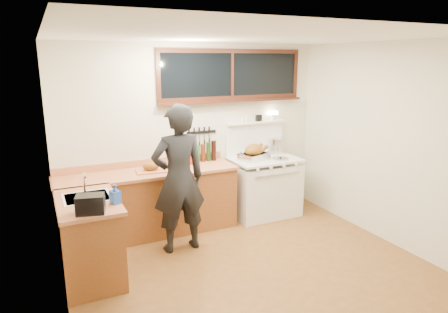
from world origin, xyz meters
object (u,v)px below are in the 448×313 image
vintage_stove (264,185)px  cutting_board (151,168)px  roast_turkey (254,153)px  man (179,179)px

vintage_stove → cutting_board: vintage_stove is taller
cutting_board → roast_turkey: roast_turkey is taller
vintage_stove → man: (-1.58, -0.58, 0.47)m
cutting_board → roast_turkey: size_ratio=0.90×
man → roast_turkey: 1.51m
man → vintage_stove: bearing=20.2°
man → cutting_board: bearing=106.9°
roast_turkey → cutting_board: bearing=179.3°
man → cutting_board: 0.63m
vintage_stove → cutting_board: size_ratio=3.68×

